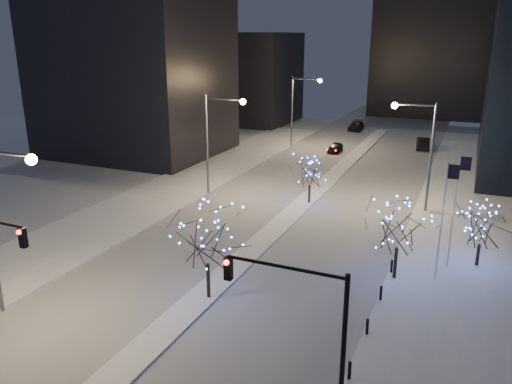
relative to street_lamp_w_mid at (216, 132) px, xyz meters
The scene contains 21 objects.
ground 29.17m from the street_lamp_w_mid, 71.68° to the right, with size 160.00×160.00×0.00m, color silver.
road 13.64m from the street_lamp_w_mid, 41.83° to the left, with size 20.00×130.00×0.02m, color #AAAEB9.
median 11.41m from the street_lamp_w_mid, 18.55° to the left, with size 2.00×80.00×0.15m, color white.
east_sidewalk 25.75m from the street_lamp_w_mid, 16.30° to the right, with size 10.00×90.00×0.15m, color white.
west_sidewalk 10.77m from the street_lamp_w_mid, 125.87° to the right, with size 8.00×90.00×0.15m, color white.
filler_west_near 23.72m from the street_lamp_w_mid, 145.71° to the left, with size 22.00×18.00×24.00m, color black.
filler_west_far 46.29m from the street_lamp_w_mid, 111.64° to the left, with size 18.00×16.00×16.00m, color black.
horizon_block 68.25m from the street_lamp_w_mid, 77.06° to the left, with size 24.00×14.00×42.00m, color black.
street_lamp_w_mid is the anchor object (origin of this frame).
street_lamp_w_far 25.00m from the street_lamp_w_mid, 90.00° to the left, with size 4.40×0.56×10.00m.
street_lamp_east 19.26m from the street_lamp_w_mid, ahead, with size 3.90×0.56×10.00m.
traffic_signal_east 31.60m from the street_lamp_w_mid, 55.49° to the right, with size 5.26×0.43×7.00m.
flagpoles 24.40m from the street_lamp_w_mid, 23.61° to the right, with size 1.35×2.60×8.00m.
bollards 26.27m from the street_lamp_w_mid, 41.61° to the right, with size 0.16×12.16×0.90m.
car_near 25.18m from the street_lamp_w_mid, 76.17° to the left, with size 1.55×3.86×1.32m, color black.
car_mid 35.71m from the street_lamp_w_mid, 61.66° to the left, with size 1.75×5.01×1.65m, color black.
car_far 42.31m from the street_lamp_w_mid, 83.55° to the left, with size 2.11×5.18×1.50m, color black.
holiday_tree_median_near 21.24m from the street_lamp_w_mid, 63.55° to the right, with size 5.55×5.55×5.99m.
holiday_tree_median_far 10.06m from the street_lamp_w_mid, ahead, with size 4.20×4.20×4.58m.
holiday_tree_plaza_near 22.84m from the street_lamp_w_mid, 31.04° to the right, with size 4.65×4.65×5.51m.
holiday_tree_plaza_far 25.77m from the street_lamp_w_mid, 17.01° to the right, with size 4.60×4.60×4.55m.
Camera 1 is at (14.10, -15.74, 15.49)m, focal length 35.00 mm.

